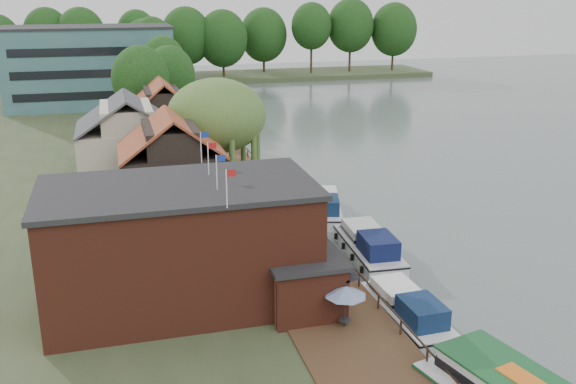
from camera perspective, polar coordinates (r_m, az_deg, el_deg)
ground at (r=44.52m, az=11.74°, el=-7.59°), size 260.00×260.00×0.00m
land_bank at (r=73.69m, az=-23.41°, el=1.87°), size 50.00×140.00×1.00m
quay_deck at (r=50.13m, az=-1.60°, el=-2.98°), size 6.00×50.00×0.10m
quay_rail at (r=51.09m, az=1.21°, el=-2.03°), size 0.20×49.00×1.00m
pub at (r=37.67m, az=-6.50°, el=-4.37°), size 20.00×11.00×7.30m
hotel_block at (r=106.25m, az=-17.19°, el=10.63°), size 25.40×12.40×12.30m
cottage_a at (r=51.54m, az=-10.30°, el=2.23°), size 8.60×7.60×8.50m
cottage_b at (r=61.09m, az=-14.03°, el=4.39°), size 9.60×8.60×8.50m
cottage_c at (r=70.07m, az=-11.01°, el=6.25°), size 7.60×7.60×8.50m
willow at (r=56.65m, az=-6.31°, el=4.80°), size 8.60×8.60×10.43m
umbrella_0 at (r=35.35m, az=5.11°, el=-10.09°), size 2.30×2.30×2.38m
umbrella_1 at (r=37.65m, az=3.92°, el=-8.24°), size 2.18×2.18×2.38m
umbrella_2 at (r=42.43m, az=2.40°, el=-5.13°), size 2.04×2.04×2.38m
umbrella_3 at (r=45.76m, az=0.13°, el=-3.37°), size 2.33×2.33×2.38m
umbrella_4 at (r=47.85m, az=-0.23°, el=-2.41°), size 2.35×2.35×2.38m
cruiser_0 at (r=38.39m, az=10.54°, el=-9.95°), size 3.28×9.34×2.22m
cruiser_1 at (r=46.74m, az=7.21°, el=-4.48°), size 3.81×10.15×2.42m
cruiser_2 at (r=54.96m, az=3.34°, el=-1.05°), size 5.42×9.72×2.22m
bank_tree_0 at (r=78.17m, az=-12.88°, el=8.42°), size 6.72×6.72×11.51m
bank_tree_1 at (r=86.04m, az=-10.43°, el=9.14°), size 6.64×6.64×10.80m
bank_tree_2 at (r=95.61m, az=-10.96°, el=10.10°), size 6.47×6.47×11.34m
bank_tree_3 at (r=115.05m, az=-11.87°, el=11.75°), size 6.73×6.73×13.25m
bank_tree_4 at (r=121.78m, az=-14.88°, el=11.38°), size 7.28×7.28×11.25m
bank_tree_5 at (r=128.40m, az=-12.62°, el=12.08°), size 7.57×7.57×12.35m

